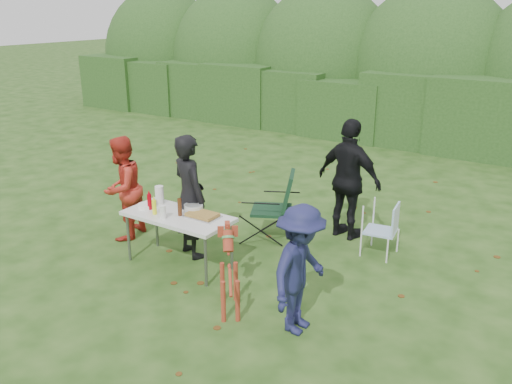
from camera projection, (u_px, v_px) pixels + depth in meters
The scene contains 20 objects.
ground at pixel (215, 264), 7.50m from camera, with size 80.00×80.00×0.00m, color #1E4211.
hedge_row at pixel (408, 112), 13.54m from camera, with size 22.00×1.40×1.70m, color #23471C.
shrub_backdrop at pixel (430, 75), 14.55m from camera, with size 20.00×2.60×3.20m, color #3D6628.
folding_table at pixel (178, 218), 7.26m from camera, with size 1.50×0.70×0.74m.
person_cook at pixel (190, 196), 7.52m from camera, with size 0.64×0.42×1.76m, color black.
person_red_jacket at pixel (122, 188), 8.12m from camera, with size 0.77×0.60×1.58m, color red.
person_black_puffy at pixel (349, 180), 8.09m from camera, with size 1.08×0.45×1.84m, color black.
child at pixel (300, 270), 5.77m from camera, with size 0.94×0.54×1.46m, color #1C1F4B.
dog at pixel (230, 277), 6.23m from camera, with size 0.92×0.37×0.87m, color #9F3821, non-canonical shape.
camping_chair at pixel (271, 206), 8.13m from camera, with size 0.67×0.67×1.08m, color #13331E, non-canonical shape.
lawn_chair at pixel (381, 229), 7.67m from camera, with size 0.46×0.46×0.78m, color #5999D5, non-canonical shape.
food_tray at pixel (202, 216), 7.16m from camera, with size 0.45×0.30×0.02m, color #B7B7BA.
focaccia_bread at pixel (202, 214), 7.15m from camera, with size 0.40×0.26×0.04m, color olive.
mustard_bottle at pixel (154, 207), 7.23m from camera, with size 0.06×0.06×0.20m, color #F5FF1F.
ketchup_bottle at pixel (149, 202), 7.40m from camera, with size 0.06×0.06×0.22m, color #A0000D.
beer_bottle at pixel (180, 207), 7.18m from camera, with size 0.06×0.06×0.24m, color #47230F.
paper_towel_roll at pixel (159, 195), 7.60m from camera, with size 0.12×0.12×0.26m, color white.
cup_stack at pixel (163, 212), 7.09m from camera, with size 0.08×0.08×0.18m, color white.
pasta_bowl at pixel (194, 208), 7.34m from camera, with size 0.26×0.26×0.10m, color silver.
plate_stack at pixel (146, 206), 7.50m from camera, with size 0.24×0.24×0.05m, color white.
Camera 1 is at (4.17, -5.33, 3.41)m, focal length 38.00 mm.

